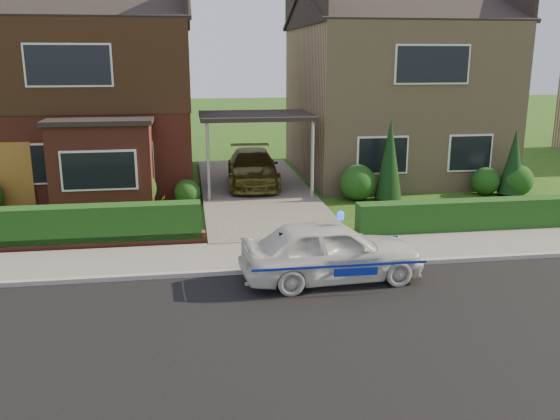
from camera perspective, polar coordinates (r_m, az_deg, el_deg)
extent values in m
plane|color=#1E4A13|center=(10.58, 4.64, -11.63)|extent=(120.00, 120.00, 0.00)
cube|color=black|center=(10.58, 4.64, -11.63)|extent=(60.00, 6.00, 0.02)
cube|color=#9E9993|center=(13.30, 1.63, -5.67)|extent=(60.00, 0.16, 0.12)
cube|color=slate|center=(14.28, 0.87, -4.27)|extent=(60.00, 2.00, 0.10)
cube|color=#666059|center=(20.86, -2.29, 1.82)|extent=(3.80, 12.00, 0.12)
cube|color=brown|center=(23.55, -17.60, 9.62)|extent=(7.20, 8.00, 5.80)
cube|color=white|center=(20.14, -23.39, 4.06)|extent=(1.80, 0.08, 1.30)
cube|color=white|center=(19.57, -14.38, 4.53)|extent=(1.60, 0.08, 1.30)
cube|color=white|center=(19.52, -19.69, 12.99)|extent=(2.60, 0.08, 1.30)
cube|color=black|center=(23.49, -17.87, 13.14)|extent=(7.26, 8.06, 2.90)
cube|color=brown|center=(19.00, -16.72, 3.92)|extent=(3.00, 1.40, 2.70)
cube|color=black|center=(18.81, -17.03, 8.18)|extent=(3.20, 1.60, 0.14)
cube|color=tan|center=(24.64, 10.56, 10.24)|extent=(7.20, 8.00, 5.80)
cube|color=white|center=(20.53, 9.83, 5.22)|extent=(1.80, 0.08, 1.30)
cube|color=white|center=(21.73, 17.81, 5.25)|extent=(1.60, 0.08, 1.30)
cube|color=white|center=(20.83, 14.45, 13.42)|extent=(2.60, 0.08, 1.30)
cube|color=black|center=(20.44, -2.36, 9.06)|extent=(3.80, 3.00, 0.14)
cylinder|color=gray|center=(19.12, -6.93, 4.50)|extent=(0.10, 0.10, 2.70)
cylinder|color=gray|center=(19.52, 3.13, 4.79)|extent=(0.10, 0.10, 2.70)
cube|color=brown|center=(15.60, -21.46, -3.16)|extent=(7.70, 0.25, 0.36)
cube|color=#143811|center=(15.79, -21.28, -3.62)|extent=(7.50, 0.55, 0.90)
cube|color=#143811|center=(17.29, 19.46, -1.92)|extent=(7.50, 0.55, 0.80)
sphere|color=#143811|center=(19.03, -13.77, 2.01)|extent=(1.32, 1.32, 1.32)
sphere|color=#143811|center=(19.29, -8.92, 1.70)|extent=(0.84, 0.84, 0.84)
sphere|color=#143811|center=(19.83, 7.47, 2.63)|extent=(1.20, 1.20, 1.20)
sphere|color=#143811|center=(21.66, 19.17, 2.63)|extent=(0.96, 0.96, 0.96)
sphere|color=#143811|center=(21.88, 21.86, 2.66)|extent=(1.08, 1.08, 1.08)
cone|color=black|center=(19.81, 10.48, 4.57)|extent=(0.90, 0.90, 2.60)
cone|color=black|center=(21.68, 21.55, 4.10)|extent=(0.90, 0.90, 2.20)
imported|color=silver|center=(12.63, 4.97, -3.97)|extent=(1.81, 3.96, 1.32)
sphere|color=#193FF2|center=(12.46, 5.91, -0.70)|extent=(0.17, 0.17, 0.17)
cube|color=navy|center=(11.93, 5.85, -5.38)|extent=(3.55, 0.02, 0.05)
cube|color=navy|center=(13.37, 4.18, -3.13)|extent=(3.55, 0.01, 0.05)
ellipsoid|color=black|center=(12.25, 0.18, -3.19)|extent=(0.22, 0.17, 0.21)
sphere|color=white|center=(12.19, 0.29, -3.31)|extent=(0.11, 0.11, 0.11)
sphere|color=black|center=(12.19, 0.28, -2.58)|extent=(0.13, 0.13, 0.13)
cone|color=black|center=(12.17, 0.07, -2.29)|extent=(0.04, 0.04, 0.05)
cone|color=black|center=(12.18, 0.49, -2.27)|extent=(0.04, 0.04, 0.05)
imported|color=brown|center=(21.51, -2.66, 4.09)|extent=(2.01, 4.45, 1.26)
imported|color=gray|center=(17.01, -11.55, -0.15)|extent=(0.60, 0.57, 0.85)
imported|color=gray|center=(15.85, -12.98, -1.29)|extent=(0.61, 0.61, 0.86)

